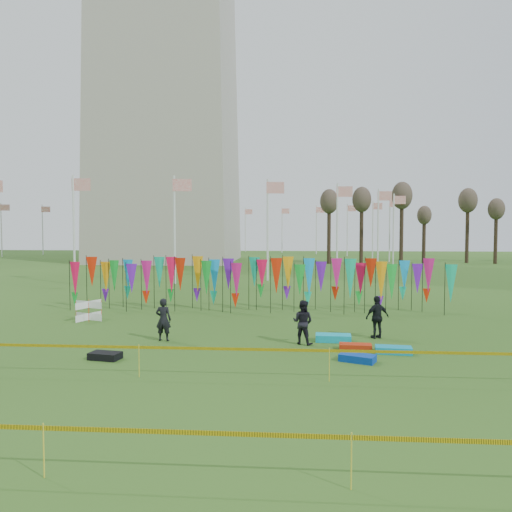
# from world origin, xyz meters

# --- Properties ---
(ground) EXTENTS (160.00, 160.00, 0.00)m
(ground) POSITION_xyz_m (0.00, 0.00, 0.00)
(ground) COLOR #274B15
(ground) RESTS_ON ground
(flagpole_ring) EXTENTS (57.40, 56.16, 8.00)m
(flagpole_ring) POSITION_xyz_m (-14.00, 48.00, 4.00)
(flagpole_ring) COLOR silver
(flagpole_ring) RESTS_ON ground
(banner_row) EXTENTS (18.64, 0.64, 2.53)m
(banner_row) POSITION_xyz_m (0.28, 9.04, 1.64)
(banner_row) COLOR black
(banner_row) RESTS_ON ground
(caution_tape_near) EXTENTS (26.00, 0.02, 0.90)m
(caution_tape_near) POSITION_xyz_m (-0.22, -2.30, 0.78)
(caution_tape_near) COLOR yellow
(caution_tape_near) RESTS_ON ground
(caution_tape_far) EXTENTS (26.00, 0.02, 0.90)m
(caution_tape_far) POSITION_xyz_m (-0.22, -7.81, 0.78)
(caution_tape_far) COLOR yellow
(caution_tape_far) RESTS_ON ground
(box_kite) EXTENTS (0.78, 0.78, 0.86)m
(box_kite) POSITION_xyz_m (-7.00, 5.91, 0.43)
(box_kite) COLOR red
(box_kite) RESTS_ON ground
(person_left) EXTENTS (0.58, 0.43, 1.55)m
(person_left) POSITION_xyz_m (-2.63, 2.13, 0.77)
(person_left) COLOR black
(person_left) RESTS_ON ground
(person_mid) EXTENTS (0.88, 0.72, 1.55)m
(person_mid) POSITION_xyz_m (2.38, 1.99, 0.77)
(person_mid) COLOR black
(person_mid) RESTS_ON ground
(person_right) EXTENTS (1.05, 0.82, 1.57)m
(person_right) POSITION_xyz_m (5.14, 3.14, 0.79)
(person_right) COLOR black
(person_right) RESTS_ON ground
(kite_bag_turquoise) EXTENTS (1.29, 0.70, 0.25)m
(kite_bag_turquoise) POSITION_xyz_m (3.48, 2.50, 0.13)
(kite_bag_turquoise) COLOR #0DADC9
(kite_bag_turquoise) RESTS_ON ground
(kite_bag_blue) EXTENTS (1.18, 0.93, 0.22)m
(kite_bag_blue) POSITION_xyz_m (4.00, -0.23, 0.11)
(kite_bag_blue) COLOR #0A3BA9
(kite_bag_blue) RESTS_ON ground
(kite_bag_red) EXTENTS (1.10, 0.57, 0.19)m
(kite_bag_red) POSITION_xyz_m (4.12, 1.30, 0.10)
(kite_bag_red) COLOR red
(kite_bag_red) RESTS_ON ground
(kite_bag_black) EXTENTS (1.02, 0.71, 0.22)m
(kite_bag_black) POSITION_xyz_m (-3.76, -0.54, 0.11)
(kite_bag_black) COLOR black
(kite_bag_black) RESTS_ON ground
(kite_bag_teal) EXTENTS (1.21, 0.68, 0.22)m
(kite_bag_teal) POSITION_xyz_m (5.29, 0.89, 0.11)
(kite_bag_teal) COLOR #0D93B7
(kite_bag_teal) RESTS_ON ground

